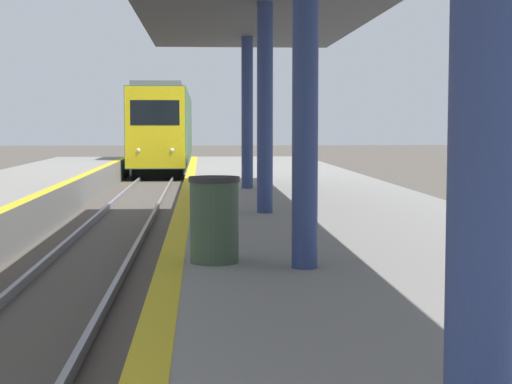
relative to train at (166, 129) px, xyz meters
name	(u,v)px	position (x,y,z in m)	size (l,w,h in m)	color
train	(166,129)	(0.00, 0.00, 0.00)	(2.64, 22.36, 4.40)	black
trash_bin	(214,219)	(2.15, -38.59, -0.83)	(0.58, 0.58, 0.97)	#384C38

